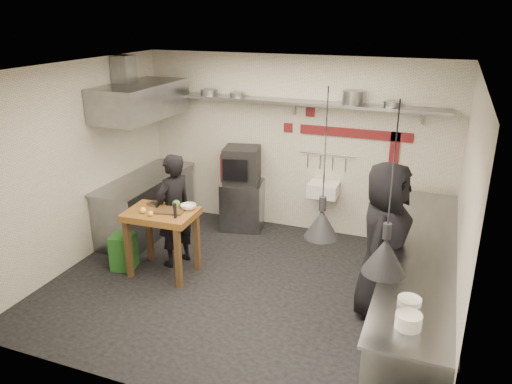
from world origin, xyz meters
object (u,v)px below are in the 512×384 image
(oven_stand, at_px, (243,205))
(combi_oven, at_px, (242,165))
(green_bin, at_px, (124,252))
(prep_table, at_px, (163,243))
(chef_right, at_px, (384,241))
(chef_left, at_px, (174,211))

(oven_stand, distance_m, combi_oven, 0.69)
(combi_oven, bearing_deg, oven_stand, 76.13)
(green_bin, height_order, prep_table, prep_table)
(oven_stand, relative_size, green_bin, 1.60)
(green_bin, relative_size, chef_right, 0.27)
(combi_oven, bearing_deg, chef_right, -46.30)
(chef_left, bearing_deg, chef_right, 105.84)
(combi_oven, distance_m, prep_table, 1.95)
(combi_oven, distance_m, chef_right, 3.00)
(combi_oven, relative_size, chef_right, 0.31)
(green_bin, distance_m, chef_right, 3.56)
(prep_table, relative_size, chef_left, 0.57)
(prep_table, bearing_deg, combi_oven, 74.05)
(combi_oven, height_order, prep_table, combi_oven)
(combi_oven, bearing_deg, green_bin, -130.22)
(prep_table, height_order, chef_right, chef_right)
(chef_left, bearing_deg, prep_table, 17.95)
(oven_stand, distance_m, chef_left, 1.61)
(green_bin, bearing_deg, combi_oven, 61.57)
(chef_left, height_order, chef_right, chef_right)
(chef_left, distance_m, chef_right, 2.89)
(oven_stand, distance_m, chef_right, 3.06)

